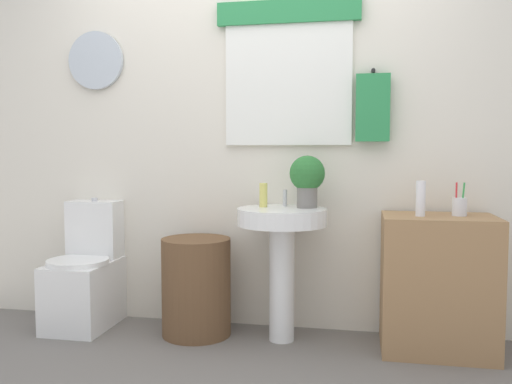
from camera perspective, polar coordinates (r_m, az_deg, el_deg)
The scene contains 10 objects.
back_wall at distance 3.46m, azimuth -0.15°, elevation 7.42°, with size 4.40×0.18×2.60m.
toilet at distance 3.67m, azimuth -17.58°, elevation -8.69°, with size 0.38×0.51×0.82m.
laundry_hamper at distance 3.35m, azimuth -6.35°, elevation -9.95°, with size 0.42×0.42×0.59m, color brown.
pedestal_sink at distance 3.17m, azimuth 2.77°, elevation -5.19°, with size 0.53×0.53×0.79m.
faucet at distance 3.26m, azimuth 3.09°, elevation -0.64°, with size 0.03×0.03×0.10m, color silver.
wooden_cabinet at distance 3.21m, azimuth 18.72°, elevation -9.20°, with size 0.61×0.44×0.77m, color #9E754C.
soap_bottle at distance 3.21m, azimuth 0.79°, elevation -0.33°, with size 0.05×0.05×0.14m, color #DBD166.
potted_plant at distance 3.17m, azimuth 5.45°, elevation 1.57°, with size 0.21×0.21×0.31m.
lotion_bottle at distance 3.08m, azimuth 17.06°, elevation -0.66°, with size 0.05×0.05×0.20m, color white.
toothbrush_cup at distance 3.18m, azimuth 20.78°, elevation -1.43°, with size 0.08×0.08×0.19m.
Camera 1 is at (0.67, -2.25, 1.12)m, focal length 37.71 mm.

